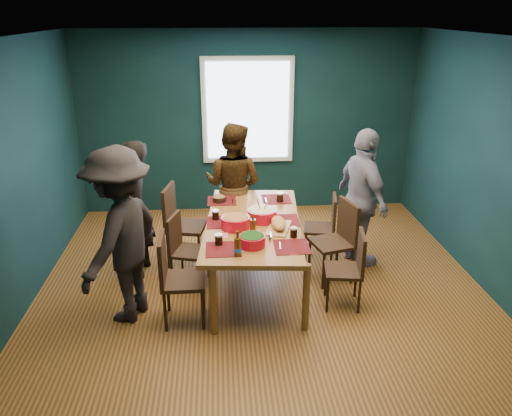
{
  "coord_description": "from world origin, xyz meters",
  "views": [
    {
      "loc": [
        -0.44,
        -4.87,
        2.96
      ],
      "look_at": [
        -0.05,
        0.2,
        0.91
      ],
      "focal_mm": 35.0,
      "sensor_mm": 36.0,
      "label": 1
    }
  ],
  "objects_px": {
    "chair_left_near": "(174,273)",
    "bowl_herbs": "(252,240)",
    "chair_left_mid": "(183,244)",
    "chair_right_far": "(326,223)",
    "bowl_salad": "(236,222)",
    "person_far_left": "(135,210)",
    "person_right": "(362,199)",
    "chair_right_mid": "(339,235)",
    "dining_table": "(253,228)",
    "cutting_board": "(279,224)",
    "person_back": "(233,185)",
    "person_near_left": "(121,236)",
    "bowl_dumpling": "(262,214)",
    "chair_right_near": "(352,264)",
    "chair_left_far": "(179,219)"
  },
  "relations": [
    {
      "from": "chair_right_far",
      "to": "cutting_board",
      "type": "xyz_separation_m",
      "value": [
        -0.69,
        -0.78,
        0.34
      ]
    },
    {
      "from": "chair_right_near",
      "to": "bowl_herbs",
      "type": "bearing_deg",
      "value": -167.52
    },
    {
      "from": "person_far_left",
      "to": "cutting_board",
      "type": "height_order",
      "value": "person_far_left"
    },
    {
      "from": "chair_left_near",
      "to": "bowl_herbs",
      "type": "height_order",
      "value": "chair_left_near"
    },
    {
      "from": "bowl_dumpling",
      "to": "bowl_herbs",
      "type": "distance_m",
      "value": 0.65
    },
    {
      "from": "chair_left_near",
      "to": "person_far_left",
      "type": "distance_m",
      "value": 1.18
    },
    {
      "from": "chair_left_mid",
      "to": "bowl_herbs",
      "type": "xyz_separation_m",
      "value": [
        0.74,
        -0.68,
        0.35
      ]
    },
    {
      "from": "chair_right_far",
      "to": "bowl_herbs",
      "type": "bearing_deg",
      "value": -120.25
    },
    {
      "from": "person_back",
      "to": "bowl_salad",
      "type": "xyz_separation_m",
      "value": [
        -0.02,
        -1.26,
        0.02
      ]
    },
    {
      "from": "chair_right_far",
      "to": "person_near_left",
      "type": "xyz_separation_m",
      "value": [
        -2.27,
        -1.1,
        0.41
      ]
    },
    {
      "from": "cutting_board",
      "to": "bowl_dumpling",
      "type": "bearing_deg",
      "value": 140.38
    },
    {
      "from": "person_back",
      "to": "person_near_left",
      "type": "distance_m",
      "value": 2.01
    },
    {
      "from": "person_far_left",
      "to": "person_right",
      "type": "height_order",
      "value": "person_right"
    },
    {
      "from": "chair_left_mid",
      "to": "cutting_board",
      "type": "distance_m",
      "value": 1.14
    },
    {
      "from": "chair_right_mid",
      "to": "bowl_salad",
      "type": "height_order",
      "value": "chair_right_mid"
    },
    {
      "from": "person_far_left",
      "to": "chair_right_far",
      "type": "bearing_deg",
      "value": 99.55
    },
    {
      "from": "chair_left_mid",
      "to": "chair_right_far",
      "type": "bearing_deg",
      "value": 32.13
    },
    {
      "from": "dining_table",
      "to": "person_near_left",
      "type": "distance_m",
      "value": 1.44
    },
    {
      "from": "bowl_salad",
      "to": "bowl_herbs",
      "type": "distance_m",
      "value": 0.47
    },
    {
      "from": "chair_left_far",
      "to": "cutting_board",
      "type": "xyz_separation_m",
      "value": [
        1.12,
        -0.81,
        0.25
      ]
    },
    {
      "from": "person_near_left",
      "to": "cutting_board",
      "type": "xyz_separation_m",
      "value": [
        1.58,
        0.32,
        -0.07
      ]
    },
    {
      "from": "chair_left_mid",
      "to": "cutting_board",
      "type": "height_order",
      "value": "cutting_board"
    },
    {
      "from": "bowl_salad",
      "to": "chair_left_mid",
      "type": "bearing_deg",
      "value": 158.96
    },
    {
      "from": "chair_right_near",
      "to": "bowl_salad",
      "type": "relative_size",
      "value": 2.69
    },
    {
      "from": "dining_table",
      "to": "chair_right_near",
      "type": "bearing_deg",
      "value": -23.2
    },
    {
      "from": "person_far_left",
      "to": "chair_right_mid",
      "type": "bearing_deg",
      "value": 87.01
    },
    {
      "from": "chair_left_near",
      "to": "person_back",
      "type": "height_order",
      "value": "person_back"
    },
    {
      "from": "chair_left_near",
      "to": "person_near_left",
      "type": "distance_m",
      "value": 0.63
    },
    {
      "from": "bowl_dumpling",
      "to": "dining_table",
      "type": "bearing_deg",
      "value": -165.75
    },
    {
      "from": "chair_right_near",
      "to": "person_right",
      "type": "bearing_deg",
      "value": 78.18
    },
    {
      "from": "person_far_left",
      "to": "person_near_left",
      "type": "relative_size",
      "value": 0.9
    },
    {
      "from": "dining_table",
      "to": "bowl_dumpling",
      "type": "distance_m",
      "value": 0.18
    },
    {
      "from": "bowl_salad",
      "to": "cutting_board",
      "type": "relative_size",
      "value": 0.57
    },
    {
      "from": "chair_right_far",
      "to": "person_back",
      "type": "relative_size",
      "value": 0.51
    },
    {
      "from": "dining_table",
      "to": "chair_right_far",
      "type": "distance_m",
      "value": 1.12
    },
    {
      "from": "bowl_salad",
      "to": "dining_table",
      "type": "bearing_deg",
      "value": 37.87
    },
    {
      "from": "person_far_left",
      "to": "bowl_dumpling",
      "type": "bearing_deg",
      "value": 81.54
    },
    {
      "from": "cutting_board",
      "to": "chair_left_near",
      "type": "bearing_deg",
      "value": -138.88
    },
    {
      "from": "dining_table",
      "to": "person_back",
      "type": "bearing_deg",
      "value": 104.15
    },
    {
      "from": "person_far_left",
      "to": "person_right",
      "type": "xyz_separation_m",
      "value": [
        2.66,
        0.06,
        0.04
      ]
    },
    {
      "from": "chair_left_near",
      "to": "person_far_left",
      "type": "xyz_separation_m",
      "value": [
        -0.5,
        1.03,
        0.26
      ]
    },
    {
      "from": "person_right",
      "to": "bowl_dumpling",
      "type": "relative_size",
      "value": 5.25
    },
    {
      "from": "chair_left_near",
      "to": "person_right",
      "type": "height_order",
      "value": "person_right"
    },
    {
      "from": "dining_table",
      "to": "chair_right_mid",
      "type": "relative_size",
      "value": 2.24
    },
    {
      "from": "bowl_herbs",
      "to": "cutting_board",
      "type": "relative_size",
      "value": 0.49
    },
    {
      "from": "chair_left_far",
      "to": "bowl_dumpling",
      "type": "xyz_separation_m",
      "value": [
        0.97,
        -0.57,
        0.27
      ]
    },
    {
      "from": "chair_left_near",
      "to": "chair_right_near",
      "type": "relative_size",
      "value": 1.12
    },
    {
      "from": "chair_left_far",
      "to": "person_back",
      "type": "height_order",
      "value": "person_back"
    },
    {
      "from": "chair_left_mid",
      "to": "chair_left_near",
      "type": "bearing_deg",
      "value": -76.12
    },
    {
      "from": "chair_left_near",
      "to": "person_right",
      "type": "bearing_deg",
      "value": 26.17
    }
  ]
}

